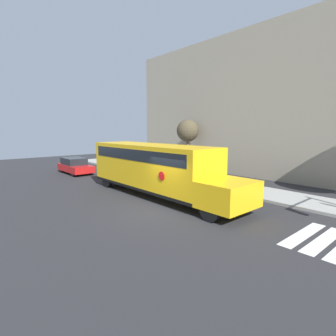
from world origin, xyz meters
TOP-DOWN VIEW (x-y plane):
  - ground_plane at (0.00, 0.00)m, footprint 60.00×60.00m
  - sidewalk_strip at (0.00, 6.50)m, footprint 44.00×3.00m
  - building_backdrop at (0.00, 13.00)m, footprint 32.00×4.00m
  - school_bus at (-2.50, 1.52)m, footprint 11.29×2.57m
  - parked_car at (-13.35, 0.99)m, footprint 4.18×1.74m
  - tree_near_sidewalk at (-7.87, 9.68)m, footprint 2.06×2.06m

SIDE VIEW (x-z plane):
  - ground_plane at x=0.00m, z-range 0.00..0.00m
  - sidewalk_strip at x=0.00m, z-range 0.00..0.15m
  - parked_car at x=-13.35m, z-range 0.00..1.38m
  - school_bus at x=-2.50m, z-range 0.23..3.23m
  - tree_near_sidewalk at x=-7.87m, z-range 1.32..6.14m
  - building_backdrop at x=0.00m, z-range 0.00..11.83m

